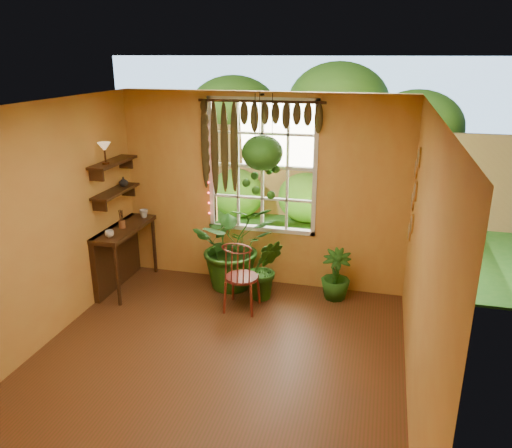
{
  "coord_description": "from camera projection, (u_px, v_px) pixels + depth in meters",
  "views": [
    {
      "loc": [
        1.59,
        -4.23,
        3.18
      ],
      "look_at": [
        0.2,
        1.15,
        1.26
      ],
      "focal_mm": 35.0,
      "sensor_mm": 36.0,
      "label": 1
    }
  ],
  "objects": [
    {
      "name": "brush_jar",
      "position": [
        122.0,
        219.0,
        6.8
      ],
      "size": [
        0.09,
        0.09,
        0.32
      ],
      "color": "brown",
      "rests_on": "counter_ledge"
    },
    {
      "name": "cup_b",
      "position": [
        144.0,
        214.0,
        7.26
      ],
      "size": [
        0.15,
        0.15,
        0.11
      ],
      "primitive_type": "imported",
      "rotation": [
        0.0,
        0.0,
        -0.26
      ],
      "color": "beige",
      "rests_on": "counter_ledge"
    },
    {
      "name": "floor",
      "position": [
        211.0,
        369.0,
        5.28
      ],
      "size": [
        4.5,
        4.5,
        0.0
      ],
      "primitive_type": "plane",
      "color": "brown",
      "rests_on": "ground"
    },
    {
      "name": "backyard",
      "position": [
        322.0,
        142.0,
        11.1
      ],
      "size": [
        14.0,
        10.0,
        12.0
      ],
      "color": "#21621C",
      "rests_on": "ground"
    },
    {
      "name": "windsor_chair",
      "position": [
        241.0,
        287.0,
        6.41
      ],
      "size": [
        0.43,
        0.45,
        1.13
      ],
      "rotation": [
        0.0,
        0.0,
        -0.01
      ],
      "color": "maroon",
      "rests_on": "floor"
    },
    {
      "name": "ceiling",
      "position": [
        202.0,
        109.0,
        4.4
      ],
      "size": [
        4.5,
        4.5,
        0.0
      ],
      "primitive_type": "plane",
      "rotation": [
        3.14,
        0.0,
        0.0
      ],
      "color": "silver",
      "rests_on": "wall_back"
    },
    {
      "name": "tiffany_lamp",
      "position": [
        104.0,
        148.0,
        6.34
      ],
      "size": [
        0.17,
        0.17,
        0.28
      ],
      "color": "#522E17",
      "rests_on": "shelf_upper"
    },
    {
      "name": "potted_plant_right",
      "position": [
        336.0,
        275.0,
        6.7
      ],
      "size": [
        0.43,
        0.43,
        0.69
      ],
      "primitive_type": "imported",
      "rotation": [
        0.0,
        0.0,
        0.12
      ],
      "color": "#1E4B14",
      "rests_on": "floor"
    },
    {
      "name": "window",
      "position": [
        262.0,
        167.0,
        6.82
      ],
      "size": [
        1.52,
        0.1,
        1.86
      ],
      "color": "white",
      "rests_on": "wall_back"
    },
    {
      "name": "counter_ledge",
      "position": [
        119.0,
        249.0,
        7.02
      ],
      "size": [
        0.4,
        1.2,
        0.9
      ],
      "color": "#3E2711",
      "rests_on": "floor"
    },
    {
      "name": "wall_back",
      "position": [
        262.0,
        192.0,
        6.9
      ],
      "size": [
        4.0,
        0.0,
        4.0
      ],
      "primitive_type": "plane",
      "rotation": [
        1.57,
        0.0,
        0.0
      ],
      "color": "gold",
      "rests_on": "floor"
    },
    {
      "name": "shelf_lower",
      "position": [
        116.0,
        191.0,
        6.73
      ],
      "size": [
        0.25,
        0.9,
        0.04
      ],
      "primitive_type": "cube",
      "color": "#3E2711",
      "rests_on": "wall_left"
    },
    {
      "name": "shelf_vase",
      "position": [
        123.0,
        182.0,
        6.9
      ],
      "size": [
        0.17,
        0.17,
        0.13
      ],
      "primitive_type": "imported",
      "rotation": [
        0.0,
        0.0,
        0.4
      ],
      "color": "#B2AD99",
      "rests_on": "shelf_lower"
    },
    {
      "name": "shelf_upper",
      "position": [
        113.0,
        162.0,
        6.6
      ],
      "size": [
        0.25,
        0.9,
        0.04
      ],
      "primitive_type": "cube",
      "color": "#3E2711",
      "rests_on": "wall_left"
    },
    {
      "name": "wall_right",
      "position": [
        422.0,
        272.0,
        4.37
      ],
      "size": [
        0.0,
        4.5,
        4.5
      ],
      "primitive_type": "plane",
      "rotation": [
        1.57,
        0.0,
        -1.57
      ],
      "color": "gold",
      "rests_on": "floor"
    },
    {
      "name": "valance_vine",
      "position": [
        254.0,
        125.0,
        6.54
      ],
      "size": [
        1.7,
        0.12,
        1.1
      ],
      "color": "#3E2711",
      "rests_on": "window"
    },
    {
      "name": "hanging_basket",
      "position": [
        262.0,
        157.0,
        6.5
      ],
      "size": [
        0.54,
        0.54,
        1.36
      ],
      "color": "black",
      "rests_on": "ceiling"
    },
    {
      "name": "string_lights",
      "position": [
        208.0,
        161.0,
        6.9
      ],
      "size": [
        0.03,
        0.03,
        1.54
      ],
      "primitive_type": null,
      "color": "#FF2633",
      "rests_on": "window"
    },
    {
      "name": "potted_plant_mid",
      "position": [
        265.0,
        269.0,
        6.68
      ],
      "size": [
        0.57,
        0.51,
        0.87
      ],
      "primitive_type": "imported",
      "rotation": [
        0.0,
        0.0,
        0.31
      ],
      "color": "#1E4B14",
      "rests_on": "floor"
    },
    {
      "name": "wall_left",
      "position": [
        30.0,
        233.0,
        5.31
      ],
      "size": [
        0.0,
        4.5,
        4.5
      ],
      "primitive_type": "plane",
      "rotation": [
        1.57,
        0.0,
        1.57
      ],
      "color": "gold",
      "rests_on": "floor"
    },
    {
      "name": "cup_a",
      "position": [
        109.0,
        234.0,
        6.48
      ],
      "size": [
        0.15,
        0.15,
        0.09
      ],
      "primitive_type": "imported",
      "rotation": [
        0.0,
        0.0,
        0.37
      ],
      "color": "silver",
      "rests_on": "counter_ledge"
    },
    {
      "name": "potted_plant_left",
      "position": [
        234.0,
        245.0,
        6.97
      ],
      "size": [
        1.45,
        1.37,
        1.27
      ],
      "primitive_type": "imported",
      "rotation": [
        0.0,
        0.0,
        0.41
      ],
      "color": "#1E4B14",
      "rests_on": "floor"
    },
    {
      "name": "wall_plates",
      "position": [
        414.0,
        196.0,
        5.95
      ],
      "size": [
        0.04,
        0.32,
        1.1
      ],
      "primitive_type": null,
      "color": "beige",
      "rests_on": "wall_right"
    }
  ]
}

